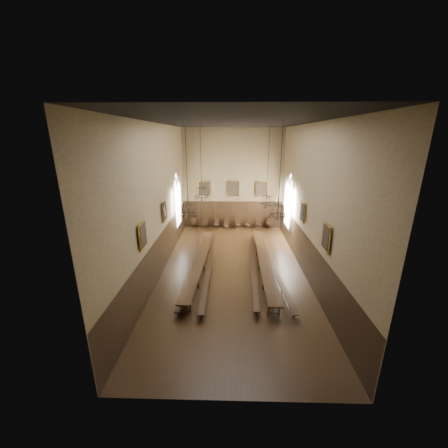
{
  "coord_description": "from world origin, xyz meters",
  "views": [
    {
      "loc": [
        -0.14,
        -15.78,
        8.26
      ],
      "look_at": [
        -0.59,
        1.5,
        2.71
      ],
      "focal_mm": 22.0,
      "sensor_mm": 36.0,
      "label": 1
    }
  ],
  "objects_px": {
    "bench_left_outer": "(191,268)",
    "chandelier_front_left": "(188,207)",
    "chair_2": "(216,226)",
    "chair_4": "(238,226)",
    "chair_6": "(258,226)",
    "chair_1": "(205,226)",
    "chandelier_back_left": "(202,192)",
    "table_left": "(200,264)",
    "bench_left_inner": "(209,268)",
    "chair_0": "(194,225)",
    "table_right": "(264,264)",
    "bench_right_inner": "(254,266)",
    "chandelier_back_right": "(266,199)",
    "bench_right_outer": "(274,270)",
    "chair_7": "(269,226)",
    "chandelier_front_right": "(278,209)",
    "chair_3": "(226,226)",
    "chair_5": "(247,226)"
  },
  "relations": [
    {
      "from": "table_right",
      "to": "chair_6",
      "type": "height_order",
      "value": "chair_6"
    },
    {
      "from": "chair_3",
      "to": "chandelier_back_left",
      "type": "relative_size",
      "value": 0.2
    },
    {
      "from": "chair_6",
      "to": "chandelier_front_left",
      "type": "bearing_deg",
      "value": -119.02
    },
    {
      "from": "bench_right_inner",
      "to": "chair_4",
      "type": "xyz_separation_m",
      "value": [
        -0.85,
        8.24,
        -0.02
      ]
    },
    {
      "from": "bench_right_inner",
      "to": "chair_0",
      "type": "bearing_deg",
      "value": 120.83
    },
    {
      "from": "table_right",
      "to": "bench_right_inner",
      "type": "distance_m",
      "value": 0.64
    },
    {
      "from": "table_left",
      "to": "chair_4",
      "type": "bearing_deg",
      "value": 72.52
    },
    {
      "from": "bench_right_inner",
      "to": "chandelier_back_left",
      "type": "xyz_separation_m",
      "value": [
        -3.49,
        2.12,
        4.37
      ]
    },
    {
      "from": "chandelier_back_left",
      "to": "bench_right_inner",
      "type": "bearing_deg",
      "value": -31.28
    },
    {
      "from": "bench_left_outer",
      "to": "chandelier_back_right",
      "type": "height_order",
      "value": "chandelier_back_right"
    },
    {
      "from": "chandelier_back_right",
      "to": "chair_7",
      "type": "bearing_deg",
      "value": 79.17
    },
    {
      "from": "chair_3",
      "to": "chandelier_front_right",
      "type": "xyz_separation_m",
      "value": [
        2.75,
        -11.08,
        4.55
      ]
    },
    {
      "from": "chair_4",
      "to": "chair_2",
      "type": "bearing_deg",
      "value": 172.41
    },
    {
      "from": "chair_2",
      "to": "table_right",
      "type": "bearing_deg",
      "value": -56.51
    },
    {
      "from": "bench_right_inner",
      "to": "chandelier_back_right",
      "type": "distance_m",
      "value": 4.52
    },
    {
      "from": "chair_0",
      "to": "chandelier_back_left",
      "type": "relative_size",
      "value": 0.21
    },
    {
      "from": "chair_0",
      "to": "chandelier_back_left",
      "type": "height_order",
      "value": "chandelier_back_left"
    },
    {
      "from": "chair_1",
      "to": "chandelier_back_left",
      "type": "xyz_separation_m",
      "value": [
        0.39,
        -6.09,
        4.37
      ]
    },
    {
      "from": "chair_4",
      "to": "chandelier_front_left",
      "type": "xyz_separation_m",
      "value": [
        -2.86,
        -10.63,
        4.5
      ]
    },
    {
      "from": "chandelier_front_right",
      "to": "chandelier_back_right",
      "type": "bearing_deg",
      "value": 89.43
    },
    {
      "from": "bench_right_outer",
      "to": "chandelier_back_left",
      "type": "height_order",
      "value": "chandelier_back_left"
    },
    {
      "from": "table_left",
      "to": "bench_left_inner",
      "type": "distance_m",
      "value": 0.65
    },
    {
      "from": "bench_left_outer",
      "to": "chair_6",
      "type": "xyz_separation_m",
      "value": [
        5.06,
        8.71,
        0.03
      ]
    },
    {
      "from": "chair_2",
      "to": "chandelier_front_left",
      "type": "bearing_deg",
      "value": -83.86
    },
    {
      "from": "chair_2",
      "to": "bench_right_inner",
      "type": "bearing_deg",
      "value": -60.31
    },
    {
      "from": "chair_1",
      "to": "chandelier_back_left",
      "type": "height_order",
      "value": "chandelier_back_left"
    },
    {
      "from": "chair_2",
      "to": "chair_6",
      "type": "distance_m",
      "value": 3.91
    },
    {
      "from": "bench_left_inner",
      "to": "chair_2",
      "type": "relative_size",
      "value": 10.76
    },
    {
      "from": "chair_2",
      "to": "chandelier_back_left",
      "type": "relative_size",
      "value": 0.2
    },
    {
      "from": "table_right",
      "to": "bench_left_outer",
      "type": "relative_size",
      "value": 1.08
    },
    {
      "from": "bench_left_outer",
      "to": "chandelier_front_left",
      "type": "height_order",
      "value": "chandelier_front_left"
    },
    {
      "from": "bench_right_inner",
      "to": "chair_0",
      "type": "xyz_separation_m",
      "value": [
        -4.93,
        8.26,
        0.01
      ]
    },
    {
      "from": "bench_left_outer",
      "to": "chandelier_back_left",
      "type": "relative_size",
      "value": 2.02
    },
    {
      "from": "bench_right_outer",
      "to": "chair_3",
      "type": "relative_size",
      "value": 10.25
    },
    {
      "from": "chair_0",
      "to": "chair_2",
      "type": "xyz_separation_m",
      "value": [
        2.07,
        0.04,
        -0.02
      ]
    },
    {
      "from": "chandelier_front_right",
      "to": "chandelier_back_left",
      "type": "bearing_deg",
      "value": 131.31
    },
    {
      "from": "chair_0",
      "to": "chandelier_back_left",
      "type": "bearing_deg",
      "value": -89.5
    },
    {
      "from": "chair_7",
      "to": "bench_left_outer",
      "type": "bearing_deg",
      "value": -134.8
    },
    {
      "from": "bench_right_inner",
      "to": "chair_7",
      "type": "distance_m",
      "value": 8.51
    },
    {
      "from": "chandelier_front_left",
      "to": "bench_left_inner",
      "type": "bearing_deg",
      "value": 68.25
    },
    {
      "from": "bench_left_inner",
      "to": "chair_1",
      "type": "distance_m",
      "value": 8.59
    },
    {
      "from": "bench_right_outer",
      "to": "chandelier_front_left",
      "type": "xyz_separation_m",
      "value": [
        -4.93,
        -1.92,
        4.5
      ]
    },
    {
      "from": "chair_4",
      "to": "chair_6",
      "type": "height_order",
      "value": "chair_6"
    },
    {
      "from": "chandelier_back_right",
      "to": "chandelier_front_right",
      "type": "distance_m",
      "value": 4.88
    },
    {
      "from": "bench_right_inner",
      "to": "chair_5",
      "type": "bearing_deg",
      "value": 89.8
    },
    {
      "from": "chair_1",
      "to": "chair_7",
      "type": "bearing_deg",
      "value": 18.56
    },
    {
      "from": "bench_left_inner",
      "to": "chair_0",
      "type": "relative_size",
      "value": 10.16
    },
    {
      "from": "chair_3",
      "to": "chair_0",
      "type": "bearing_deg",
      "value": -168.92
    },
    {
      "from": "bench_right_inner",
      "to": "chandelier_back_left",
      "type": "bearing_deg",
      "value": 148.72
    },
    {
      "from": "chair_2",
      "to": "chandelier_front_left",
      "type": "xyz_separation_m",
      "value": [
        -0.85,
        -10.69,
        4.49
      ]
    }
  ]
}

